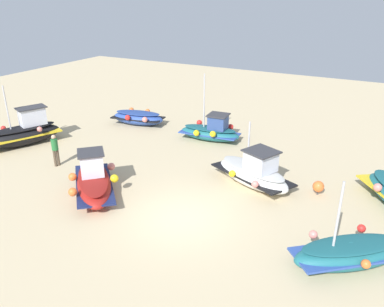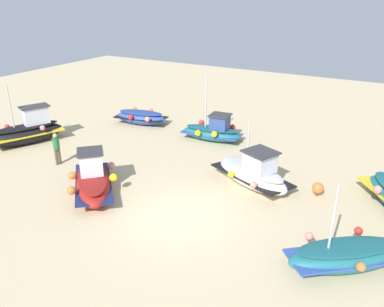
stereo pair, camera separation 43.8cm
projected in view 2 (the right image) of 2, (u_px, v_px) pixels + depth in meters
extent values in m
plane|color=#C6B289|center=(179.00, 217.00, 15.13)|extent=(59.68, 59.68, 0.00)
ellipsoid|color=#1E6670|center=(212.00, 134.00, 22.81)|extent=(3.71, 1.75, 0.83)
cube|color=#2D4C9E|center=(212.00, 133.00, 22.80)|extent=(3.57, 1.76, 0.13)
ellipsoid|color=#1A565F|center=(212.00, 129.00, 22.69)|extent=(3.26, 1.51, 0.18)
cube|color=#2D4784|center=(220.00, 122.00, 22.31)|extent=(1.06, 1.06, 0.80)
cube|color=#333338|center=(220.00, 115.00, 22.14)|extent=(1.24, 1.23, 0.06)
cylinder|color=#B7B7BC|center=(206.00, 101.00, 22.20)|extent=(0.08, 0.08, 3.13)
sphere|color=red|center=(202.00, 123.00, 23.79)|extent=(0.35, 0.35, 0.35)
sphere|color=yellow|center=(198.00, 133.00, 22.20)|extent=(0.35, 0.35, 0.35)
sphere|color=orange|center=(217.00, 126.00, 23.44)|extent=(0.35, 0.35, 0.35)
sphere|color=yellow|center=(214.00, 134.00, 21.78)|extent=(0.35, 0.35, 0.35)
sphere|color=red|center=(233.00, 127.00, 23.01)|extent=(0.35, 0.35, 0.35)
sphere|color=#EA7F75|center=(378.00, 190.00, 15.52)|extent=(0.34, 0.34, 0.34)
ellipsoid|color=black|center=(26.00, 135.00, 22.26)|extent=(2.99, 4.50, 1.11)
cube|color=gold|center=(26.00, 134.00, 22.23)|extent=(2.95, 4.35, 0.12)
ellipsoid|color=black|center=(25.00, 127.00, 22.08)|extent=(2.61, 3.95, 0.20)
cube|color=silver|center=(36.00, 115.00, 22.25)|extent=(1.27, 1.56, 0.98)
cube|color=#333338|center=(34.00, 107.00, 22.05)|extent=(1.47, 1.82, 0.06)
cylinder|color=#B7B7BC|center=(10.00, 107.00, 21.26)|extent=(0.08, 0.08, 2.45)
sphere|color=red|center=(7.00, 127.00, 22.28)|extent=(0.29, 0.29, 0.29)
sphere|color=#EA7F75|center=(42.00, 128.00, 21.88)|extent=(0.29, 0.29, 0.29)
ellipsoid|color=white|center=(252.00, 176.00, 17.54)|extent=(4.32, 3.15, 0.95)
cube|color=black|center=(252.00, 175.00, 17.52)|extent=(4.18, 3.10, 0.17)
ellipsoid|color=beige|center=(252.00, 169.00, 17.40)|extent=(3.79, 2.73, 0.22)
cube|color=silver|center=(260.00, 162.00, 16.88)|extent=(1.47, 1.45, 0.87)
cube|color=#333338|center=(261.00, 152.00, 16.69)|extent=(1.71, 1.68, 0.06)
cylinder|color=#B7B7BC|center=(248.00, 144.00, 17.22)|extent=(0.08, 0.08, 2.05)
sphere|color=yellow|center=(251.00, 156.00, 18.68)|extent=(0.31, 0.31, 0.31)
sphere|color=yellow|center=(231.00, 174.00, 17.19)|extent=(0.31, 0.31, 0.31)
sphere|color=#EA7F75|center=(272.00, 166.00, 17.65)|extent=(0.31, 0.31, 0.31)
sphere|color=#EA7F75|center=(254.00, 185.00, 16.14)|extent=(0.31, 0.31, 0.31)
ellipsoid|color=maroon|center=(93.00, 183.00, 16.92)|extent=(4.01, 4.04, 0.86)
cube|color=navy|center=(93.00, 183.00, 16.90)|extent=(3.92, 3.94, 0.12)
ellipsoid|color=maroon|center=(93.00, 176.00, 16.79)|extent=(3.52, 3.54, 0.18)
cube|color=silver|center=(91.00, 163.00, 16.78)|extent=(1.39, 1.39, 0.99)
cube|color=#333338|center=(90.00, 152.00, 16.57)|extent=(1.61, 1.61, 0.06)
sphere|color=orange|center=(71.00, 191.00, 15.59)|extent=(0.36, 0.36, 0.36)
sphere|color=yellow|center=(113.00, 178.00, 16.66)|extent=(0.36, 0.36, 0.36)
sphere|color=orange|center=(72.00, 176.00, 16.92)|extent=(0.36, 0.36, 0.36)
sphere|color=#EA7F75|center=(111.00, 166.00, 18.01)|extent=(0.36, 0.36, 0.36)
ellipsoid|color=#2D4C9E|center=(141.00, 118.00, 25.56)|extent=(3.66, 2.03, 0.90)
cube|color=black|center=(141.00, 117.00, 25.54)|extent=(3.53, 2.04, 0.12)
ellipsoid|color=navy|center=(141.00, 113.00, 25.42)|extent=(3.22, 1.77, 0.18)
sphere|color=orange|center=(135.00, 110.00, 26.50)|extent=(0.34, 0.34, 0.34)
sphere|color=red|center=(130.00, 117.00, 24.81)|extent=(0.34, 0.34, 0.34)
sphere|color=orange|center=(151.00, 111.00, 26.11)|extent=(0.34, 0.34, 0.34)
sphere|color=#EA7F75|center=(147.00, 119.00, 24.42)|extent=(0.34, 0.34, 0.34)
ellipsoid|color=#1E6670|center=(345.00, 257.00, 12.23)|extent=(3.81, 3.52, 0.95)
cube|color=#2D4C9E|center=(345.00, 256.00, 12.21)|extent=(3.70, 3.42, 0.17)
ellipsoid|color=#1A565F|center=(347.00, 247.00, 12.09)|extent=(3.33, 3.07, 0.22)
cylinder|color=#B7B7BC|center=(334.00, 217.00, 11.52)|extent=(0.08, 0.08, 2.24)
sphere|color=#EA7F75|center=(309.00, 236.00, 12.67)|extent=(0.29, 0.29, 0.29)
sphere|color=orange|center=(361.00, 267.00, 11.42)|extent=(0.29, 0.29, 0.29)
sphere|color=red|center=(358.00, 231.00, 12.96)|extent=(0.29, 0.29, 0.29)
cylinder|color=brown|center=(56.00, 157.00, 19.55)|extent=(0.14, 0.14, 0.88)
cylinder|color=brown|center=(59.00, 156.00, 19.64)|extent=(0.14, 0.14, 0.88)
cylinder|color=#236B33|center=(56.00, 143.00, 19.31)|extent=(0.32, 0.32, 0.57)
sphere|color=tan|center=(55.00, 136.00, 19.16)|extent=(0.22, 0.22, 0.22)
cylinder|color=#3F3F42|center=(317.00, 194.00, 16.69)|extent=(0.08, 0.08, 0.14)
sphere|color=orange|center=(318.00, 188.00, 16.57)|extent=(0.49, 0.49, 0.49)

